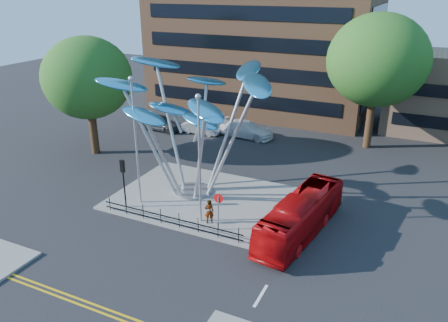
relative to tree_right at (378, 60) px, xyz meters
The scene contains 17 objects.
ground 24.75m from the tree_right, 109.98° to the right, with size 120.00×120.00×0.00m, color black.
traffic_island 20.01m from the tree_right, 119.36° to the right, with size 12.00×9.00×0.15m, color slate.
double_yellow_near 30.21m from the tree_right, 105.95° to the right, with size 40.00×0.12×0.01m, color gold.
double_yellow_far 30.49m from the tree_right, 105.78° to the right, with size 40.00×0.12×0.01m, color gold.
tree_right is the anchor object (origin of this frame).
tree_left 25.09m from the tree_right, 151.39° to the right, with size 7.60×7.60×10.32m.
leaf_sculpture 18.37m from the tree_right, 123.31° to the right, with size 12.72×9.54×9.51m.
street_lamp_left 22.49m from the tree_right, 124.05° to the right, with size 0.36×0.36×8.80m.
street_lamp_right 20.64m from the tree_right, 111.54° to the right, with size 0.36×0.36×8.30m.
traffic_light_island 24.06m from the tree_right, 123.69° to the right, with size 0.28×0.18×3.42m.
no_entry_sign_island 21.31m from the tree_right, 107.12° to the right, with size 0.60×0.10×2.45m.
pedestrian_railing_front 23.43m from the tree_right, 113.91° to the right, with size 10.00×0.06×1.00m.
red_bus 18.86m from the tree_right, 94.57° to the right, with size 2.09×8.95×2.49m, color #9D0709.
pedestrian 21.42m from the tree_right, 109.91° to the right, with size 0.59×0.39×1.62m, color gray.
parked_car_left 21.96m from the tree_right, 169.23° to the right, with size 1.91×4.74×1.62m, color #383B3F.
parked_car_mid 17.78m from the tree_right, 168.73° to the right, with size 1.42×4.07×1.34m, color #A7AAAE.
parked_car_right 13.64m from the tree_right, 169.41° to the right, with size 2.25×5.54×1.61m, color silver.
Camera 1 is at (12.26, -18.49, 14.29)m, focal length 35.00 mm.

